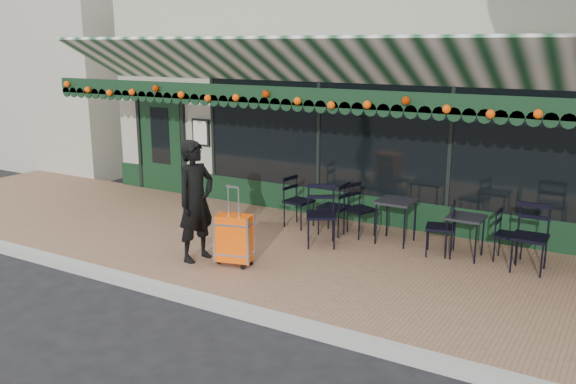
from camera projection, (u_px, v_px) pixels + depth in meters
The scene contains 16 objects.
ground at pixel (238, 312), 7.58m from camera, with size 80.00×80.00×0.00m, color black.
sidewalk at pixel (315, 259), 9.23m from camera, with size 18.00×4.00×0.15m, color brown.
curb at pixel (235, 309), 7.49m from camera, with size 18.00×0.16×0.15m, color #9E9E99.
restaurant_building at pixel (440, 89), 13.58m from camera, with size 12.00×9.60×4.50m.
neighbor_building_left at pixel (56, 70), 20.15m from camera, with size 12.00×8.00×4.80m, color #9B9988.
woman at pixel (196, 201), 8.80m from camera, with size 0.65×0.43×1.78m, color black.
suitcase at pixel (234, 239), 8.69m from camera, with size 0.56×0.40×1.16m.
cafe_table_a at pixel (466, 220), 8.97m from camera, with size 0.51×0.51×0.63m.
cafe_table_b at pixel (396, 204), 9.62m from camera, with size 0.57×0.57×0.70m.
chair_a_left at pixel (440, 228), 9.10m from camera, with size 0.42×0.42×0.85m, color black, non-canonical shape.
chair_a_right at pixel (509, 236), 8.85m from camera, with size 0.38×0.38×0.77m, color black, non-canonical shape.
chair_a_front at pixel (530, 238), 8.44m from camera, with size 0.48×0.48×0.96m, color black, non-canonical shape.
chair_b_left at pixel (333, 208), 10.13m from camera, with size 0.45×0.45×0.89m, color black, non-canonical shape.
chair_b_right at pixel (360, 210), 10.03m from camera, with size 0.44×0.44×0.87m, color black, non-canonical shape.
chair_b_front at pixel (321, 216), 9.52m from camera, with size 0.48×0.48×0.97m, color black, non-canonical shape.
chair_solo at pixel (299, 202), 10.53m from camera, with size 0.44×0.44×0.88m, color black, non-canonical shape.
Camera 1 is at (4.12, -5.70, 3.25)m, focal length 38.00 mm.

